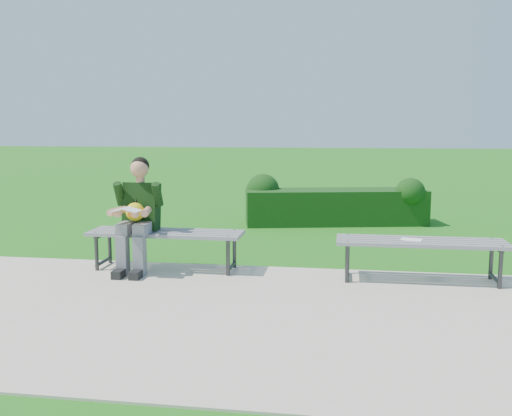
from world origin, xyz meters
The scene contains 7 objects.
ground centered at (0.00, 0.00, 0.00)m, with size 80.00×80.00×0.00m.
walkway centered at (0.00, -1.75, 0.01)m, with size 30.00×3.50×0.02m.
hedge centered at (0.62, 3.31, 0.35)m, with size 3.22×1.40×0.86m.
bench_left centered at (-1.24, -0.30, 0.42)m, with size 1.80×0.50×0.46m.
bench_right centered at (1.64, -0.39, 0.42)m, with size 1.80×0.50×0.46m.
seated_boy centered at (-1.54, -0.39, 0.71)m, with size 0.56×0.76×1.31m.
paper_sheet centered at (1.54, -0.39, 0.47)m, with size 0.26×0.21×0.01m.
Camera 1 is at (0.79, -6.61, 1.68)m, focal length 40.00 mm.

